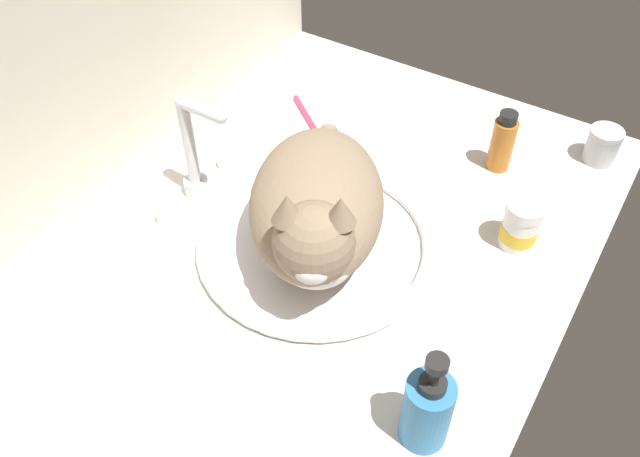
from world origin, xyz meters
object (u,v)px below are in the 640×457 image
sink_basin (320,242)px  amber_bottle (502,142)px  toothbrush (313,126)px  pill_bottle (520,226)px  soap_pump_bottle (427,409)px  metal_jar (603,145)px  faucet (196,159)px  cat (319,210)px

sink_basin → amber_bottle: 35.97cm
amber_bottle → toothbrush: bearing=103.4°
pill_bottle → amber_bottle: bearing=30.4°
sink_basin → soap_pump_bottle: bearing=-126.2°
soap_pump_bottle → amber_bottle: bearing=11.9°
pill_bottle → toothbrush: pill_bottle is taller
soap_pump_bottle → toothbrush: size_ratio=1.01×
sink_basin → amber_bottle: size_ratio=3.30×
amber_bottle → metal_jar: size_ratio=1.79×
sink_basin → pill_bottle: pill_bottle is taller
amber_bottle → pill_bottle: size_ratio=1.37×
soap_pump_bottle → pill_bottle: (35.92, 1.69, -1.89)cm
faucet → cat: bearing=-94.4°
cat → toothbrush: cat is taller
pill_bottle → sink_basin: bearing=123.4°
cat → soap_pump_bottle: size_ratio=2.50×
faucet → pill_bottle: (16.44, -47.90, -3.42)cm
sink_basin → pill_bottle: bearing=-56.6°
cat → toothbrush: bearing=34.0°
amber_bottle → metal_jar: 18.02cm
soap_pump_bottle → metal_jar: (62.53, -3.27, -2.52)cm
sink_basin → faucet: faucet is taller
faucet → amber_bottle: size_ratio=1.72×
sink_basin → soap_pump_bottle: size_ratio=2.34×
faucet → pill_bottle: size_ratio=2.36×
sink_basin → metal_jar: metal_jar is taller
faucet → toothbrush: faucet is taller
pill_bottle → soap_pump_bottle: bearing=-177.3°
sink_basin → amber_bottle: bearing=-26.1°
pill_bottle → toothbrush: 42.45cm
metal_jar → toothbrush: 50.23cm
soap_pump_bottle → pill_bottle: soap_pump_bottle is taller
amber_bottle → toothbrush: amber_bottle is taller
amber_bottle → metal_jar: (10.97, -14.14, -2.06)cm
sink_basin → metal_jar: 52.44cm
sink_basin → toothbrush: bearing=34.4°
toothbrush → sink_basin: bearing=-145.6°
sink_basin → toothbrush: size_ratio=2.37×
soap_pump_bottle → toothbrush: bearing=44.6°
soap_pump_bottle → cat: bearing=55.5°
amber_bottle → metal_jar: bearing=-52.2°
amber_bottle → toothbrush: 33.63cm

